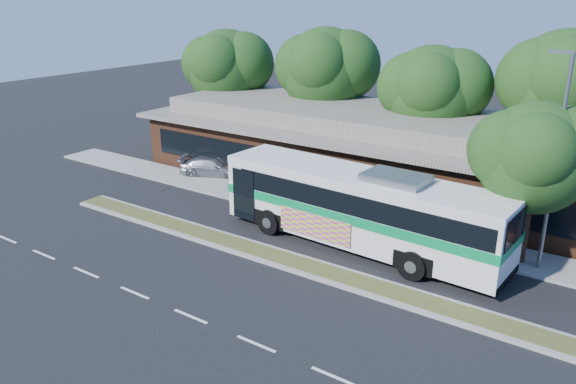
# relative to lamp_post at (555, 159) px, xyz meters

# --- Properties ---
(ground) EXTENTS (120.00, 120.00, 0.00)m
(ground) POSITION_rel_lamp_post_xyz_m (-9.56, -6.00, -4.90)
(ground) COLOR black
(ground) RESTS_ON ground
(median_strip) EXTENTS (26.00, 1.10, 0.15)m
(median_strip) POSITION_rel_lamp_post_xyz_m (-9.56, -5.40, -4.83)
(median_strip) COLOR #424F21
(median_strip) RESTS_ON ground
(sidewalk) EXTENTS (44.00, 2.60, 0.12)m
(sidewalk) POSITION_rel_lamp_post_xyz_m (-9.56, 0.40, -4.84)
(sidewalk) COLOR gray
(sidewalk) RESTS_ON ground
(parking_lot) EXTENTS (14.00, 12.00, 0.01)m
(parking_lot) POSITION_rel_lamp_post_xyz_m (-27.56, 4.00, -4.90)
(parking_lot) COLOR black
(parking_lot) RESTS_ON ground
(plaza_building) EXTENTS (33.20, 11.20, 4.45)m
(plaza_building) POSITION_rel_lamp_post_xyz_m (-9.56, 6.99, -2.77)
(plaza_building) COLOR brown
(plaza_building) RESTS_ON ground
(lamp_post) EXTENTS (0.93, 0.18, 9.07)m
(lamp_post) POSITION_rel_lamp_post_xyz_m (0.00, 0.00, 0.00)
(lamp_post) COLOR slate
(lamp_post) RESTS_ON ground
(tree_bg_a) EXTENTS (6.47, 5.80, 8.63)m
(tree_bg_a) POSITION_rel_lamp_post_xyz_m (-24.15, 9.14, 0.97)
(tree_bg_a) COLOR black
(tree_bg_a) RESTS_ON ground
(tree_bg_b) EXTENTS (6.69, 6.00, 9.00)m
(tree_bg_b) POSITION_rel_lamp_post_xyz_m (-16.13, 10.14, 1.24)
(tree_bg_b) COLOR black
(tree_bg_b) RESTS_ON ground
(tree_bg_c) EXTENTS (6.24, 5.60, 8.26)m
(tree_bg_c) POSITION_rel_lamp_post_xyz_m (-8.16, 9.13, 0.69)
(tree_bg_c) COLOR black
(tree_bg_c) RESTS_ON ground
(tree_bg_d) EXTENTS (6.91, 6.20, 9.37)m
(tree_bg_d) POSITION_rel_lamp_post_xyz_m (-1.12, 10.15, 1.52)
(tree_bg_d) COLOR black
(tree_bg_d) RESTS_ON ground
(transit_bus) EXTENTS (13.76, 3.74, 3.82)m
(transit_bus) POSITION_rel_lamp_post_xyz_m (-7.29, -2.21, -2.78)
(transit_bus) COLOR silver
(transit_bus) RESTS_ON ground
(sedan) EXTENTS (4.54, 3.30, 1.22)m
(sedan) POSITION_rel_lamp_post_xyz_m (-19.97, 1.96, -4.29)
(sedan) COLOR #9FA2A6
(sedan) RESTS_ON ground
(sidewalk_tree) EXTENTS (5.16, 4.63, 7.07)m
(sidewalk_tree) POSITION_rel_lamp_post_xyz_m (-0.45, 0.31, -0.04)
(sidewalk_tree) COLOR black
(sidewalk_tree) RESTS_ON ground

